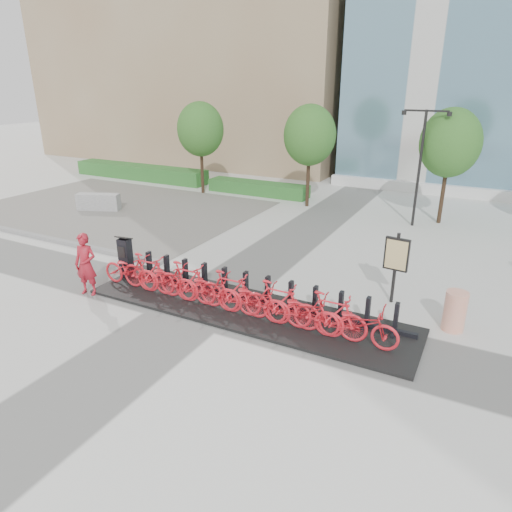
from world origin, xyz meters
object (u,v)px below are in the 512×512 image
at_px(worker_red, 86,264).
at_px(construction_barrel, 455,311).
at_px(jersey_barrier, 98,202).
at_px(bike_0, 130,270).
at_px(kiosk, 126,257).
at_px(map_sign, 396,257).

height_order(worker_red, construction_barrel, worker_red).
relative_size(worker_red, construction_barrel, 1.78).
bearing_deg(jersey_barrier, bike_0, -61.35).
xyz_separation_m(construction_barrel, jersey_barrier, (-17.13, 4.50, -0.13)).
bearing_deg(worker_red, jersey_barrier, 121.04).
relative_size(kiosk, construction_barrel, 1.33).
relative_size(jersey_barrier, map_sign, 1.00).
relative_size(construction_barrel, map_sign, 0.51).
distance_m(bike_0, construction_barrel, 9.40).
xyz_separation_m(bike_0, jersey_barrier, (-7.93, 6.44, -0.20)).
bearing_deg(map_sign, jersey_barrier, 172.72).
distance_m(jersey_barrier, map_sign, 15.82).
distance_m(kiosk, jersey_barrier, 9.42).
relative_size(construction_barrel, jersey_barrier, 0.51).
bearing_deg(kiosk, jersey_barrier, 135.34).
distance_m(worker_red, map_sign, 9.12).
height_order(kiosk, map_sign, map_sign).
bearing_deg(jersey_barrier, kiosk, -61.34).
distance_m(bike_0, jersey_barrier, 10.22).
height_order(kiosk, construction_barrel, kiosk).
xyz_separation_m(bike_0, construction_barrel, (9.20, 1.94, -0.07)).
relative_size(worker_red, jersey_barrier, 0.90).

